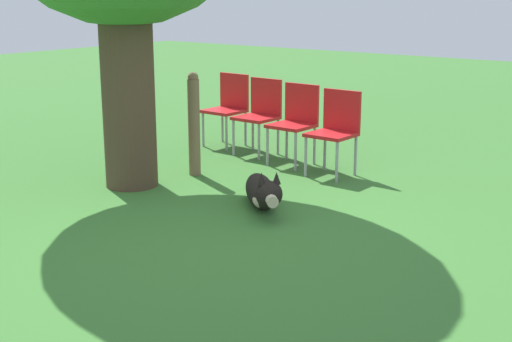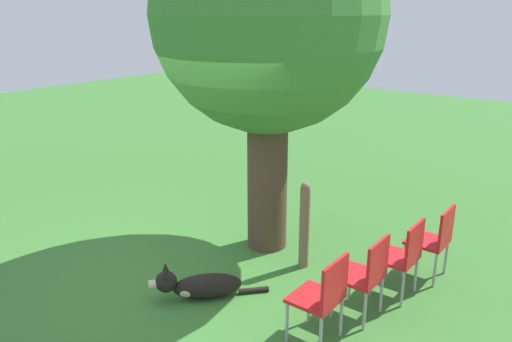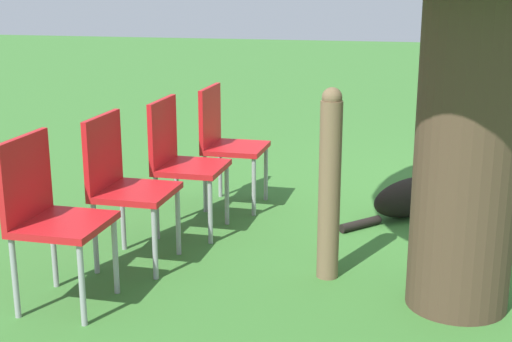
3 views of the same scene
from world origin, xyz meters
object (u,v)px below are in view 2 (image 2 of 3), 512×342
object	(u,v)px
oak_tree	(268,19)
fence_post	(304,225)
red_chair_0	(323,294)
red_chair_3	(435,237)
dog	(198,285)
red_chair_1	(366,272)
red_chair_2	(403,253)

from	to	relation	value
oak_tree	fence_post	xyz separation A→B (m)	(0.69, -0.21, -2.33)
red_chair_0	red_chair_3	size ratio (longest dim) A/B	1.00
red_chair_0	red_chair_3	world-z (taller)	same
dog	red_chair_1	size ratio (longest dim) A/B	1.13
dog	red_chair_3	world-z (taller)	red_chair_3
red_chair_0	red_chair_3	xyz separation A→B (m)	(0.44, 1.81, 0.00)
red_chair_0	oak_tree	bearing A→B (deg)	-39.51
dog	red_chair_1	world-z (taller)	red_chair_1
oak_tree	red_chair_2	xyz separation A→B (m)	(1.89, -0.17, -2.36)
fence_post	red_chair_2	size ratio (longest dim) A/B	1.22
oak_tree	red_chair_0	world-z (taller)	oak_tree
red_chair_2	red_chair_0	bearing A→B (deg)	77.54
dog	red_chair_1	bearing A→B (deg)	158.18
oak_tree	red_chair_3	xyz separation A→B (m)	(2.03, 0.43, -2.36)
dog	red_chair_0	size ratio (longest dim) A/B	1.13
red_chair_2	dog	bearing A→B (deg)	38.90
fence_post	red_chair_0	size ratio (longest dim) A/B	1.22
fence_post	red_chair_1	size ratio (longest dim) A/B	1.22
dog	red_chair_2	size ratio (longest dim) A/B	1.13
fence_post	red_chair_3	xyz separation A→B (m)	(1.34, 0.65, -0.03)
red_chair_2	red_chair_1	bearing A→B (deg)	77.54
red_chair_0	red_chair_2	world-z (taller)	same
oak_tree	red_chair_1	distance (m)	3.03
fence_post	red_chair_0	bearing A→B (deg)	-52.25
fence_post	red_chair_3	distance (m)	1.49
oak_tree	fence_post	world-z (taller)	oak_tree
red_chair_1	red_chair_2	size ratio (longest dim) A/B	1.00
red_chair_0	fence_post	bearing A→B (deg)	-50.97
oak_tree	red_chair_2	world-z (taller)	oak_tree
red_chair_1	dog	bearing A→B (deg)	26.08
red_chair_2	red_chair_3	distance (m)	0.62
oak_tree	red_chair_2	distance (m)	3.03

